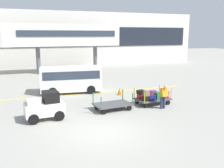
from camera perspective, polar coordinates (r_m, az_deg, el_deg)
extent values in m
plane|color=#9E9B91|center=(12.25, -2.44, -11.07)|extent=(120.00, 120.00, 0.00)
cube|color=yellow|center=(20.39, -2.78, -1.92)|extent=(15.10, 0.25, 0.01)
cube|color=silver|center=(36.97, -15.01, 9.82)|extent=(46.72, 2.40, 7.91)
cube|color=#1E232D|center=(35.72, -14.86, 10.42)|extent=(44.39, 0.12, 2.80)
cube|color=silver|center=(31.28, -10.28, 10.96)|extent=(12.84, 2.20, 2.60)
cylinder|color=silver|center=(30.85, -23.44, 10.23)|extent=(3.00, 3.00, 2.60)
cube|color=#2D3847|center=(30.16, -9.91, 11.35)|extent=(11.56, 0.08, 0.70)
cylinder|color=#59595B|center=(31.01, -16.55, 5.23)|extent=(0.50, 0.50, 3.28)
cylinder|color=#59595B|center=(32.22, -3.87, 5.88)|extent=(0.50, 0.50, 3.28)
cube|color=white|center=(14.30, -15.24, -5.48)|extent=(2.20, 1.30, 0.70)
cube|color=black|center=(14.19, -13.92, -2.82)|extent=(0.90, 1.07, 0.60)
cube|color=silver|center=(14.09, -17.65, -3.89)|extent=(0.79, 1.00, 0.24)
cylinder|color=black|center=(14.80, -18.16, -6.50)|extent=(0.58, 0.24, 0.56)
cylinder|color=black|center=(13.81, -17.55, -7.74)|extent=(0.58, 0.24, 0.56)
cylinder|color=black|center=(15.02, -12.98, -5.96)|extent=(0.58, 0.24, 0.56)
cylinder|color=black|center=(14.04, -12.01, -7.13)|extent=(0.58, 0.24, 0.56)
cube|color=#4C4C4F|center=(15.63, 0.15, -4.67)|extent=(2.43, 1.62, 0.08)
cylinder|color=#237033|center=(15.69, -4.37, -3.17)|extent=(0.06, 0.06, 0.70)
cylinder|color=#237033|center=(14.54, -2.50, -4.32)|extent=(0.06, 0.06, 0.70)
cylinder|color=#237033|center=(16.55, 2.47, -2.38)|extent=(0.06, 0.06, 0.70)
cylinder|color=#237033|center=(15.47, 4.73, -3.39)|extent=(0.06, 0.06, 0.70)
cylinder|color=black|center=(15.87, -3.61, -5.20)|extent=(0.33, 0.13, 0.32)
cylinder|color=black|center=(14.82, -1.86, -6.38)|extent=(0.33, 0.13, 0.32)
cylinder|color=black|center=(16.57, 1.93, -4.47)|extent=(0.33, 0.13, 0.32)
cylinder|color=black|center=(15.57, 3.98, -5.53)|extent=(0.33, 0.13, 0.32)
cylinder|color=#333333|center=(15.07, -5.01, -5.41)|extent=(0.70, 0.12, 0.05)
cube|color=#4C4C4F|center=(17.11, 9.23, -3.41)|extent=(2.43, 1.62, 0.08)
cylinder|color=gold|center=(16.98, 5.10, -2.06)|extent=(0.06, 0.06, 0.70)
cylinder|color=gold|center=(15.92, 7.48, -3.02)|extent=(0.06, 0.06, 0.70)
cylinder|color=gold|center=(18.13, 10.85, -1.36)|extent=(0.06, 0.06, 0.70)
cylinder|color=gold|center=(17.15, 13.41, -2.20)|extent=(0.06, 0.06, 0.70)
cylinder|color=black|center=(17.18, 5.71, -3.95)|extent=(0.33, 0.13, 0.32)
cylinder|color=black|center=(16.22, 7.91, -4.92)|extent=(0.33, 0.13, 0.32)
cylinder|color=black|center=(18.12, 10.37, -3.28)|extent=(0.33, 0.13, 0.32)
cylinder|color=black|center=(17.21, 12.71, -4.15)|extent=(0.33, 0.13, 0.32)
cylinder|color=#333333|center=(16.32, 4.90, -4.09)|extent=(0.70, 0.12, 0.05)
cube|color=red|center=(16.90, 6.57, -2.77)|extent=(0.45, 0.31, 0.35)
cube|color=black|center=(16.42, 7.87, -3.25)|extent=(0.55, 0.33, 0.33)
cube|color=red|center=(17.15, 8.01, -2.69)|extent=(0.60, 0.33, 0.30)
cube|color=navy|center=(16.63, 9.15, -3.12)|extent=(0.44, 0.33, 0.32)
cube|color=#8C338C|center=(17.47, 9.38, -2.20)|extent=(0.44, 0.31, 0.46)
cube|color=#236B2D|center=(16.94, 10.63, -2.64)|extent=(0.52, 0.40, 0.48)
cube|color=#99999E|center=(17.73, 10.62, -2.33)|extent=(0.53, 0.33, 0.29)
cube|color=#8C338C|center=(17.25, 11.96, -2.47)|extent=(0.62, 0.36, 0.46)
cube|color=black|center=(16.84, 6.59, -1.80)|extent=(0.55, 0.46, 0.25)
cube|color=#726651|center=(16.34, 7.91, -2.14)|extent=(0.34, 0.36, 0.33)
cylinder|color=#2D334C|center=(16.15, 11.27, -4.18)|extent=(0.16, 0.16, 0.82)
cylinder|color=#2D334C|center=(16.26, 11.86, -4.10)|extent=(0.16, 0.16, 0.82)
cube|color=orange|center=(15.96, 11.87, -1.89)|extent=(0.42, 0.44, 0.61)
sphere|color=tan|center=(15.79, 12.17, -0.68)|extent=(0.22, 0.22, 0.22)
cube|color=white|center=(20.41, -9.42, 1.23)|extent=(4.97, 2.38, 1.90)
cube|color=#2D3847|center=(20.35, -9.46, 2.34)|extent=(4.59, 2.38, 0.64)
cylinder|color=black|center=(19.64, -13.45, -1.73)|extent=(0.70, 0.31, 0.68)
cylinder|color=black|center=(19.89, -4.85, -1.29)|extent=(0.70, 0.31, 0.68)
cone|color=#EA590F|center=(19.49, 1.72, -1.71)|extent=(0.36, 0.36, 0.55)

